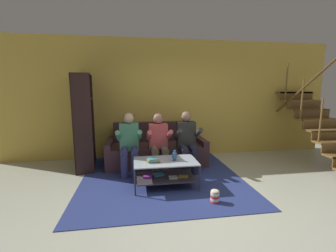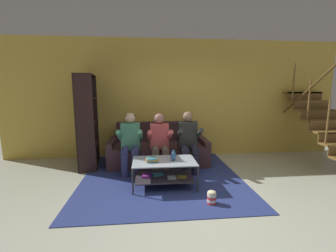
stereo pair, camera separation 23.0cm
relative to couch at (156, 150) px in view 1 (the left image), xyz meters
name	(u,v)px [view 1 (the left image)]	position (x,y,z in m)	size (l,w,h in m)	color
ground	(197,199)	(0.46, -1.83, -0.30)	(16.80, 16.80, 0.00)	#B6BBA6
back_partition	(171,99)	(0.46, 0.63, 1.15)	(8.40, 0.12, 2.90)	gold
staircase_run	(321,123)	(3.70, -0.57, 0.63)	(0.94, 2.31, 2.55)	brown
couch	(156,150)	(0.00, 0.00, 0.00)	(2.20, 0.94, 0.92)	#422A2E
person_seated_left	(129,141)	(-0.59, -0.55, 0.37)	(0.50, 0.58, 1.22)	navy
person_seated_middle	(159,141)	(0.00, -0.56, 0.36)	(0.50, 0.58, 1.20)	brown
person_seated_right	(187,139)	(0.59, -0.55, 0.37)	(0.50, 0.58, 1.23)	#212335
coffee_table	(165,169)	(0.03, -1.28, 0.00)	(1.09, 0.65, 0.46)	#ADBAC6
area_rug	(161,175)	(0.02, -0.77, -0.30)	(3.00, 3.23, 0.01)	navy
vase	(175,156)	(0.20, -1.29, 0.25)	(0.10, 0.10, 0.18)	#2F598C
book_stack	(153,160)	(-0.18, -1.32, 0.20)	(0.22, 0.17, 0.07)	teal
bookshelf	(82,131)	(-1.58, -0.13, 0.53)	(0.46, 0.95, 2.00)	black
popcorn_tub	(215,196)	(0.68, -1.99, -0.20)	(0.13, 0.13, 0.21)	red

